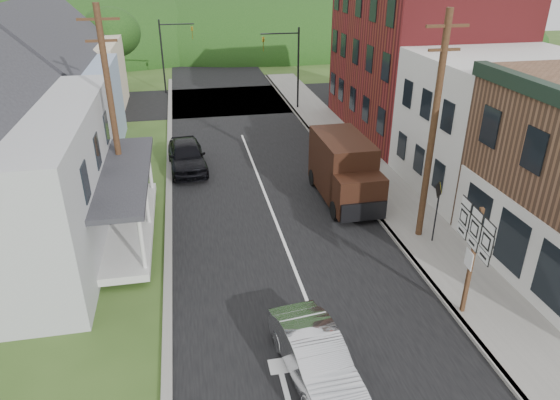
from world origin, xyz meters
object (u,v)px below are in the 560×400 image
dark_sedan (187,156)px  route_sign_cluster (473,247)px  silver_sedan (315,358)px  warning_sign (437,203)px  delivery_van (345,170)px

dark_sedan → route_sign_cluster: route_sign_cluster is taller
dark_sedan → route_sign_cluster: 16.63m
silver_sedan → warning_sign: bearing=35.4°
warning_sign → delivery_van: bearing=125.3°
silver_sedan → warning_sign: 8.93m
silver_sedan → route_sign_cluster: size_ratio=1.11×
dark_sedan → delivery_van: size_ratio=0.88×
delivery_van → warning_sign: 5.22m
route_sign_cluster → dark_sedan: bearing=126.2°
delivery_van → warning_sign: delivery_van is taller
delivery_van → route_sign_cluster: route_sign_cluster is taller
route_sign_cluster → warning_sign: (1.13, 4.33, -0.75)m
warning_sign → route_sign_cluster: bearing=-95.3°
delivery_van → dark_sedan: bearing=143.4°
dark_sedan → delivery_van: bearing=-39.7°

